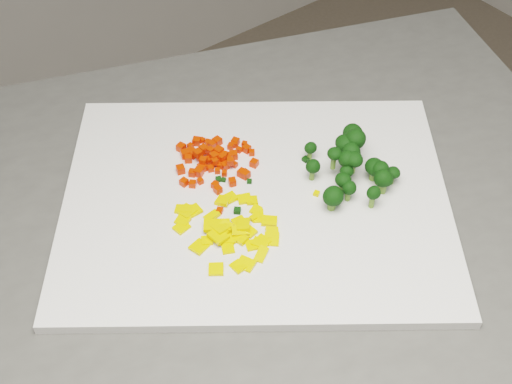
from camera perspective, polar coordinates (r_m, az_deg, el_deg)
cutting_board at (r=0.91m, az=0.00°, el=-0.72°), size 0.62×0.60×0.01m
carrot_pile at (r=0.94m, az=-3.38°, el=2.84°), size 0.11×0.11×0.03m
pepper_pile at (r=0.86m, az=-2.49°, el=-2.70°), size 0.13×0.13×0.02m
broccoli_pile at (r=0.92m, az=7.12°, el=2.67°), size 0.13×0.13×0.06m
carrot_cube_0 at (r=0.93m, az=-0.86°, el=1.42°), size 0.01×0.01×0.01m
carrot_cube_1 at (r=0.94m, az=-2.61°, el=2.94°), size 0.01×0.01×0.01m
carrot_cube_2 at (r=0.97m, az=-2.02°, el=3.67°), size 0.01×0.01×0.01m
carrot_cube_3 at (r=0.96m, az=-5.06°, el=3.08°), size 0.01×0.01×0.01m
carrot_cube_4 at (r=0.96m, az=-5.71°, el=3.04°), size 0.01×0.01×0.01m
carrot_cube_5 at (r=0.94m, az=-3.66°, el=1.89°), size 0.01×0.01×0.01m
carrot_cube_6 at (r=0.92m, az=-1.91°, el=0.83°), size 0.01×0.01×0.01m
carrot_cube_7 at (r=0.96m, az=-0.33°, el=3.17°), size 0.01×0.01×0.01m
carrot_cube_8 at (r=0.97m, az=-6.01°, el=3.57°), size 0.01×0.01×0.01m
carrot_cube_9 at (r=0.94m, az=-2.99°, el=3.28°), size 0.01×0.01×0.01m
carrot_cube_10 at (r=0.95m, az=-3.81°, el=2.53°), size 0.01×0.01×0.01m
carrot_cube_11 at (r=0.95m, az=-4.00°, el=3.37°), size 0.01×0.01×0.01m
carrot_cube_12 at (r=0.97m, az=-4.77°, el=4.06°), size 0.01×0.01×0.01m
carrot_cube_13 at (r=0.94m, az=-4.33°, el=1.97°), size 0.01×0.01×0.01m
carrot_cube_14 at (r=0.97m, az=-5.28°, el=3.68°), size 0.01×0.01×0.01m
carrot_cube_15 at (r=0.94m, az=-6.06°, el=1.81°), size 0.01×0.01×0.01m
carrot_cube_16 at (r=0.94m, az=-3.32°, el=2.47°), size 0.01×0.01×0.01m
carrot_cube_17 at (r=0.92m, az=-4.48°, el=0.87°), size 0.01×0.01×0.01m
carrot_cube_18 at (r=0.94m, az=-6.10°, el=1.80°), size 0.01×0.01×0.01m
carrot_cube_19 at (r=0.96m, az=-3.58°, el=3.19°), size 0.01×0.01×0.01m
carrot_cube_20 at (r=0.93m, az=-4.25°, el=2.51°), size 0.01×0.01×0.01m
carrot_cube_21 at (r=0.97m, az=-1.66°, el=4.04°), size 0.01×0.01×0.01m
carrot_cube_22 at (r=0.94m, az=-4.28°, el=1.98°), size 0.01×0.01×0.01m
carrot_cube_23 at (r=0.97m, az=-3.83°, el=3.81°), size 0.01×0.01×0.01m
carrot_cube_24 at (r=0.97m, az=-3.86°, el=3.99°), size 0.01×0.01×0.01m
carrot_cube_25 at (r=0.93m, az=-3.10°, el=1.70°), size 0.01×0.01×0.01m
carrot_cube_26 at (r=0.95m, az=-2.56°, el=2.78°), size 0.01×0.01×0.01m
carrot_cube_27 at (r=0.97m, az=-0.93°, el=3.87°), size 0.01×0.01×0.01m
carrot_cube_28 at (r=0.95m, az=-4.22°, el=3.44°), size 0.01×0.01×0.01m
carrot_cube_29 at (r=0.93m, az=-4.60°, el=1.59°), size 0.01×0.01×0.01m
carrot_cube_30 at (r=0.96m, az=-5.25°, el=3.26°), size 0.01×0.01×0.01m
carrot_cube_31 at (r=0.93m, az=-2.07°, el=2.46°), size 0.01×0.01×0.01m
carrot_cube_32 at (r=0.95m, az=-3.51°, el=2.60°), size 0.01×0.01×0.01m
carrot_cube_33 at (r=0.95m, az=-3.27°, el=2.55°), size 0.01×0.01×0.01m
carrot_cube_34 at (r=0.94m, az=-2.48°, el=2.12°), size 0.01×0.01×0.01m
carrot_cube_35 at (r=0.97m, az=-1.75°, el=3.86°), size 0.01×0.01×0.01m
carrot_cube_36 at (r=0.92m, az=-1.88°, el=0.69°), size 0.01×0.01×0.01m
carrot_cube_37 at (r=0.92m, az=-5.10°, el=0.64°), size 0.01×0.01×0.01m
carrot_cube_38 at (r=0.93m, az=-1.12°, el=1.52°), size 0.01×0.01×0.01m
carrot_cube_39 at (r=0.94m, az=-2.78°, el=2.80°), size 0.01×0.01×0.01m
carrot_cube_40 at (r=0.92m, az=-5.78°, el=0.79°), size 0.01×0.01×0.01m
carrot_cube_41 at (r=0.91m, az=-3.29°, el=0.55°), size 0.01×0.01×0.01m
carrot_cube_42 at (r=0.93m, az=-5.12°, el=1.53°), size 0.01×0.01×0.01m
carrot_cube_43 at (r=0.95m, az=-1.82°, el=2.96°), size 0.01×0.01×0.01m
carrot_cube_44 at (r=0.95m, az=-5.45°, el=2.76°), size 0.01×0.01×0.01m
carrot_cube_45 at (r=0.95m, az=-3.67°, el=3.33°), size 0.01×0.01×0.01m
carrot_cube_46 at (r=0.94m, az=-2.74°, el=2.78°), size 0.01×0.01×0.01m
carrot_cube_47 at (r=0.93m, az=-2.54°, el=1.50°), size 0.01×0.01×0.01m
carrot_cube_48 at (r=0.96m, az=-1.36°, el=3.39°), size 0.01×0.01×0.01m
carrot_cube_49 at (r=0.97m, az=-3.52°, el=3.79°), size 0.01×0.01×0.01m
carrot_cube_50 at (r=0.94m, az=-3.34°, el=2.86°), size 0.01×0.01×0.01m
carrot_cube_51 at (r=0.95m, az=-5.43°, el=2.67°), size 0.01×0.01×0.01m
carrot_cube_52 at (r=0.91m, az=-3.07°, el=0.19°), size 0.01×0.01×0.01m
carrot_cube_53 at (r=0.94m, az=-4.66°, el=3.09°), size 0.01×0.01×0.01m
carrot_cube_54 at (r=0.94m, az=-1.72°, el=2.20°), size 0.01×0.01×0.01m
carrot_cube_55 at (r=0.97m, az=-3.11°, el=4.07°), size 0.01×0.01×0.01m
carrot_cube_56 at (r=0.98m, az=-4.30°, el=4.14°), size 0.01×0.01×0.01m
carrot_cube_57 at (r=0.95m, az=-2.24°, el=2.77°), size 0.01×0.01×0.01m
carrot_cube_58 at (r=0.96m, az=-0.75°, el=3.47°), size 0.01×0.01×0.01m
carrot_cube_59 at (r=0.96m, az=-4.67°, el=3.14°), size 0.01×0.01×0.01m
carrot_cube_60 at (r=0.94m, az=-2.90°, el=2.12°), size 0.01×0.01×0.01m
carrot_cube_61 at (r=0.94m, az=-0.15°, el=2.32°), size 0.01×0.01×0.01m
pepper_chunk_0 at (r=0.87m, az=-1.32°, el=-2.49°), size 0.02×0.02×0.01m
pepper_chunk_1 at (r=0.86m, az=1.30°, el=-3.32°), size 0.02×0.02×0.01m
pepper_chunk_2 at (r=0.85m, az=0.39°, el=-4.07°), size 0.02×0.02×0.01m
pepper_chunk_3 at (r=0.86m, az=-2.72°, el=-2.67°), size 0.03×0.03×0.01m
pepper_chunk_4 at (r=0.86m, az=-0.52°, el=-3.18°), size 0.02×0.02×0.01m
pepper_chunk_5 at (r=0.89m, az=-5.07°, el=-1.51°), size 0.02×0.02×0.01m
pepper_chunk_6 at (r=0.84m, az=0.42°, el=-5.02°), size 0.02×0.02×0.01m
pepper_chunk_7 at (r=0.86m, az=-3.95°, el=-3.90°), size 0.02×0.02×0.00m
pepper_chunk_8 at (r=0.86m, az=-2.90°, el=-2.94°), size 0.02×0.02×0.00m
pepper_chunk_9 at (r=0.89m, az=-0.01°, el=-1.44°), size 0.02×0.02×0.01m
pepper_chunk_10 at (r=0.85m, az=0.33°, el=-4.14°), size 0.02×0.02×0.01m
pepper_chunk_11 at (r=0.88m, az=-3.56°, el=-1.93°), size 0.02×0.01×0.01m
pepper_chunk_12 at (r=0.86m, az=-2.40°, el=-3.70°), size 0.03×0.03×0.01m
pepper_chunk_13 at (r=0.86m, az=-1.02°, el=-2.64°), size 0.03×0.03×0.01m
pepper_chunk_14 at (r=0.90m, az=-2.65°, el=-0.69°), size 0.02×0.02×0.01m
pepper_chunk_15 at (r=0.85m, az=-3.05°, el=-3.52°), size 0.02×0.02×0.01m
pepper_chunk_16 at (r=0.86m, az=-1.33°, el=-3.72°), size 0.02×0.02×0.01m
pepper_chunk_17 at (r=0.89m, az=-5.79°, el=-1.37°), size 0.03×0.03×0.01m
pepper_chunk_18 at (r=0.89m, az=-5.56°, el=-1.55°), size 0.02×0.03×0.01m
pepper_chunk_19 at (r=0.90m, az=-2.03°, el=-0.42°), size 0.02×0.02×0.01m
pepper_chunk_20 at (r=0.86m, az=-2.52°, el=-2.82°), size 0.02×0.02×0.01m
pepper_chunk_21 at (r=0.85m, az=-2.25°, el=-4.55°), size 0.02×0.02×0.00m
pepper_chunk_22 at (r=0.88m, az=0.17°, el=-1.93°), size 0.02×0.03×0.01m
pepper_chunk_23 at (r=0.87m, az=-2.65°, el=-3.07°), size 0.02×0.02×0.01m
pepper_chunk_24 at (r=0.90m, az=-0.93°, el=-0.56°), size 0.02×0.02×0.01m
pepper_chunk_25 at (r=0.85m, az=-0.17°, el=-4.24°), size 0.02×0.02×0.01m
pepper_chunk_26 at (r=0.86m, az=-2.81°, el=-3.40°), size 0.02×0.02×0.01m
pepper_chunk_27 at (r=0.83m, az=-3.21°, el=-6.20°), size 0.02×0.02×0.01m
pepper_chunk_28 at (r=0.87m, az=1.06°, el=-2.34°), size 0.02×0.02×0.01m
pepper_chunk_29 at (r=0.86m, az=1.26°, el=-3.81°), size 0.03×0.03×0.01m
pepper_chunk_30 at (r=0.88m, az=-5.88°, el=-2.29°), size 0.02×0.02×0.01m
pepper_chunk_31 at (r=0.87m, az=-5.96°, el=-2.84°), size 0.02×0.02×0.01m
pepper_chunk_32 at (r=0.85m, az=-4.56°, el=-4.39°), size 0.02×0.02×0.01m
pepper_chunk_33 at (r=0.90m, az=-0.33°, el=-0.67°), size 0.02×0.02×0.01m
pepper_chunk_34 at (r=0.83m, az=-0.82°, el=-5.79°), size 0.02×0.03×0.01m
pepper_chunk_35 at (r=0.83m, az=-1.45°, el=-5.98°), size 0.01×0.02×0.01m
pepper_chunk_36 at (r=0.86m, az=-3.51°, el=-2.69°), size 0.03×0.03×0.01m
pepper_chunk_37 at (r=0.86m, az=-2.41°, el=-3.82°), size 0.02×0.02×0.01m
pepper_chunk_38 at (r=0.86m, az=-1.27°, el=-3.11°), size 0.03×0.02×0.01m
pepper_chunk_39 at (r=0.86m, az=-2.87°, el=-2.88°), size 0.02×0.02×0.01m
broccoli_floret_0 at (r=0.92m, az=4.52°, el=1.71°), size 0.03×0.03×0.03m
broccoli_floret_1 at (r=0.91m, az=10.01°, el=0.76°), size 0.03×0.03×0.03m
broccoli_floret_2 at (r=0.92m, az=9.83°, el=1.45°), size 0.03×0.03×0.03m
broccoli_floret_3 at (r=0.91m, az=7.20°, el=2.39°), size 0.03×0.03×0.03m
broccoli_floret_4 at (r=0.90m, az=7.39°, el=0.01°), size 0.03×0.03×0.03m
broccoli_floret_5 at (r=0.96m, az=7.66°, el=4.27°), size 0.04×0.04×0.04m
broccoli_floret_6 at (r=0.91m, az=7.18°, el=1.23°), size 0.02×0.02×0.03m
broccoli_floret_7 at (r=0.92m, az=7.52°, el=2.94°), size 0.03×0.03×0.03m
broccoli_floret_8 at (r=0.91m, az=6.23°, el=2.65°), size 0.03×0.03×0.03m
broccoli_floret_9 at (r=0.93m, az=7.08°, el=3.60°), size 0.03×0.03×0.03m
broccoli_floret_10 at (r=0.88m, az=6.11°, el=-0.59°), size 0.04×0.04×0.03m
broccoli_floret_11 at (r=0.93m, az=10.85°, el=1.26°), size 0.02×0.02×0.03m
broccoli_floret_12 at (r=0.93m, az=7.88°, el=3.84°), size 0.04×0.04×0.04m
broccoli_floret_13 at (r=0.93m, az=9.40°, el=1.71°), size 0.03×0.03×0.03m
broccoli_floret_14 at (r=0.89m, az=9.30°, el=-0.46°), size 0.03×0.03×0.03m
broccoli_floret_15 at (r=0.91m, az=10.21°, el=0.67°), size 0.03×0.03×0.03m
broccoli_floret_16 at (r=0.95m, az=4.34°, el=3.23°), size 0.02×0.02×0.03m
broccoli_floret_17 at (r=0.93m, az=7.78°, el=3.83°), size 0.04×0.04×0.04m
broccoli_floret_18 at (r=0.91m, az=7.76°, el=2.29°), size 0.03×0.03×0.03m
broccoli_floret_19 at (r=0.90m, az=6.90°, el=0.58°), size 0.03×0.03×0.03m
stray_bit_0 at (r=0.91m, az=4.86°, el=-0.11°), size 0.01×0.01×0.00m
stray_bit_1 at (r=0.92m, az=-3.01°, el=1.03°), size 0.01×0.01×0.01m
stray_bit_2 at (r=0.92m, az=-2.60°, el=0.99°), size 0.01×0.01×0.00m
stray_bit_3 at (r=0.88m, az=-0.23°, el=-2.12°), size 0.01×0.01×0.01m
stray_bit_4 at (r=0.88m, az=-1.51°, el=-1.50°), size 0.01×0.01×0.01m
stray_bit_5 at (r=0.92m, az=-0.54°, el=0.86°), size 0.01×0.01×0.00m
stray_bit_6 at (r=0.95m, az=3.99°, el=2.63°), size 0.01×0.01×0.01m
stray_bit_7 at (r=0.89m, az=-2.93°, el=-1.49°), size 0.01×0.01×0.01m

